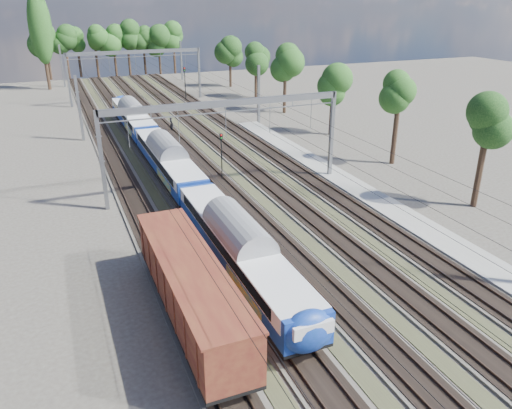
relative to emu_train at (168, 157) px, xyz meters
name	(u,v)px	position (x,y,z in m)	size (l,w,h in m)	color
ground	(438,404)	(4.50, -35.38, -2.57)	(220.00, 220.00, 0.00)	#47423A
track_bed	(187,150)	(4.50, 9.62, -2.47)	(21.00, 130.00, 0.34)	#47423A
platform	(390,209)	(16.50, -15.38, -2.42)	(3.00, 70.00, 0.30)	gray
catenary	(172,89)	(4.83, 17.30, 3.83)	(25.65, 130.00, 9.00)	slate
tree_belt	(143,44)	(9.37, 60.35, 5.92)	(39.46, 100.61, 12.03)	black
poplar	(40,28)	(-10.00, 62.62, 9.32)	(4.40, 4.40, 19.04)	black
emu_train	(168,157)	(0.00, 0.00, 0.00)	(2.98, 63.11, 4.36)	black
freight_boxcar	(191,287)	(-4.50, -24.68, -0.18)	(3.15, 15.21, 3.92)	black
worker	(171,124)	(5.02, 19.83, -1.58)	(0.72, 0.47, 1.98)	black
signal_near	(221,151)	(5.04, -2.24, 0.61)	(0.32, 0.30, 5.02)	black
signal_far	(185,80)	(12.38, 39.46, 1.29)	(0.42, 0.39, 6.10)	black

